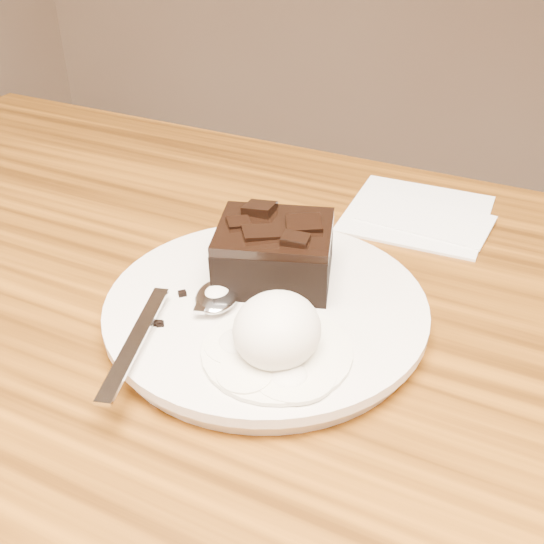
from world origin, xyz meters
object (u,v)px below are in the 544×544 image
at_px(brownie, 274,256).
at_px(plate, 266,312).
at_px(ice_cream_scoop, 277,330).
at_px(spoon, 217,298).
at_px(napkin, 417,213).

bearing_deg(brownie, plate, -75.35).
relative_size(plate, ice_cream_scoop, 3.92).
bearing_deg(spoon, brownie, 47.94).
relative_size(ice_cream_scoop, napkin, 0.46).
relative_size(plate, brownie, 2.82).
xyz_separation_m(spoon, napkin, (0.09, 0.24, -0.02)).
bearing_deg(ice_cream_scoop, napkin, 84.92).
relative_size(brownie, ice_cream_scoop, 1.39).
xyz_separation_m(brownie, napkin, (0.07, 0.19, -0.04)).
relative_size(plate, napkin, 1.82).
bearing_deg(napkin, ice_cream_scoop, -95.08).
height_order(plate, spoon, spoon).
relative_size(plate, spoon, 1.35).
height_order(plate, brownie, brownie).
distance_m(brownie, ice_cream_scoop, 0.09).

